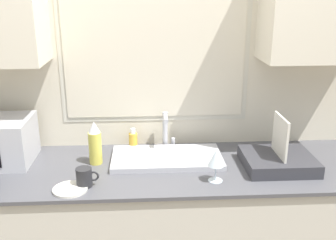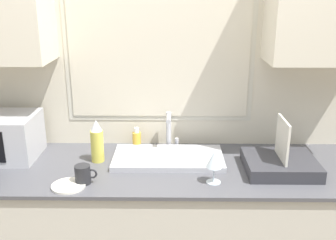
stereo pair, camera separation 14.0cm
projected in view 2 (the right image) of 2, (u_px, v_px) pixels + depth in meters
countertop at (159, 235)px, 2.32m from camera, size 2.53×0.69×0.90m
wall_back at (159, 66)px, 2.33m from camera, size 6.00×0.38×2.60m
sink_basin at (168, 158)px, 2.25m from camera, size 0.63×0.33×0.03m
faucet at (169, 128)px, 2.38m from camera, size 0.08×0.14×0.23m
dish_rack at (280, 163)px, 2.11m from camera, size 0.38×0.33×0.29m
spray_bottle at (97, 142)px, 2.20m from camera, size 0.07×0.07×0.25m
soap_bottle at (137, 139)px, 2.41m from camera, size 0.05×0.05×0.13m
mug_near_sink at (83, 174)px, 1.97m from camera, size 0.11×0.08×0.10m
wine_glass at (214, 160)px, 1.95m from camera, size 0.08×0.08×0.17m
small_plate at (69, 186)px, 1.94m from camera, size 0.17×0.17×0.01m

